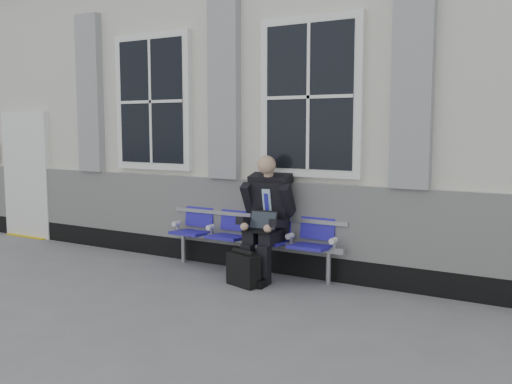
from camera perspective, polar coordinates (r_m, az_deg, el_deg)
The scene contains 5 objects.
ground at distance 6.26m, azimuth -3.58°, elevation -11.07°, with size 70.00×70.00×0.00m, color slate.
station_building at distance 9.06m, azimuth 8.84°, elevation 8.55°, with size 14.40×4.40×4.49m.
bench at distance 7.42m, azimuth -0.47°, elevation -3.86°, with size 2.60×0.47×0.91m.
businessman at distance 7.10m, azimuth 1.09°, elevation -2.15°, with size 0.66×0.89×1.54m.
briefcase at distance 6.85m, azimuth -1.27°, elevation -7.73°, with size 0.46×0.30×0.44m.
Camera 1 is at (3.37, -4.92, 1.89)m, focal length 40.00 mm.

